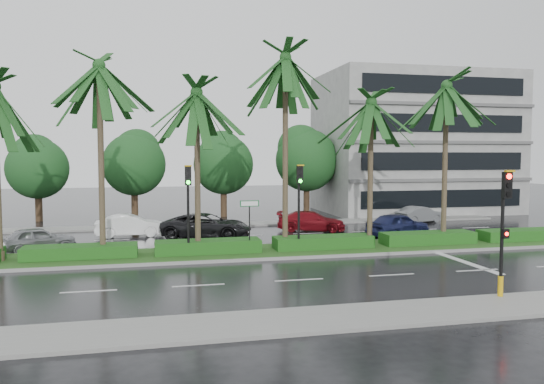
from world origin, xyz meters
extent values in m
plane|color=black|center=(0.00, 0.00, 0.00)|extent=(120.00, 120.00, 0.00)
cube|color=slate|center=(0.00, -10.20, 0.06)|extent=(40.00, 2.40, 0.12)
cube|color=slate|center=(0.00, 12.00, 0.06)|extent=(40.00, 2.00, 0.12)
cube|color=gray|center=(0.00, 1.00, 0.07)|extent=(36.00, 4.00, 0.14)
cube|color=#27511B|center=(0.00, 1.00, 0.14)|extent=(35.60, 3.70, 0.02)
cube|color=#1A4D16|center=(-9.00, 1.00, 0.45)|extent=(5.20, 1.40, 0.60)
cube|color=#1A4D16|center=(-3.00, 1.00, 0.45)|extent=(5.20, 1.40, 0.60)
cube|color=#1A4D16|center=(3.00, 1.00, 0.45)|extent=(5.20, 1.40, 0.60)
cube|color=#1A4D16|center=(9.00, 1.00, 0.45)|extent=(5.20, 1.40, 0.60)
cube|color=#1A4D16|center=(15.00, 1.00, 0.45)|extent=(5.20, 1.40, 0.60)
cube|color=silver|center=(-12.00, 7.00, 0.01)|extent=(2.00, 0.12, 0.01)
cube|color=silver|center=(-8.00, -5.00, 0.01)|extent=(2.00, 0.12, 0.01)
cube|color=silver|center=(-8.00, 7.00, 0.01)|extent=(2.00, 0.12, 0.01)
cube|color=silver|center=(-4.00, -5.00, 0.01)|extent=(2.00, 0.12, 0.01)
cube|color=silver|center=(-4.00, 7.00, 0.01)|extent=(2.00, 0.12, 0.01)
cube|color=silver|center=(0.00, -5.00, 0.01)|extent=(2.00, 0.12, 0.01)
cube|color=silver|center=(0.00, 7.00, 0.01)|extent=(2.00, 0.12, 0.01)
cube|color=silver|center=(4.00, -5.00, 0.01)|extent=(2.00, 0.12, 0.01)
cube|color=silver|center=(4.00, 7.00, 0.01)|extent=(2.00, 0.12, 0.01)
cube|color=silver|center=(8.00, -5.00, 0.01)|extent=(2.00, 0.12, 0.01)
cube|color=silver|center=(8.00, 7.00, 0.01)|extent=(2.00, 0.12, 0.01)
cube|color=silver|center=(12.00, 7.00, 0.01)|extent=(2.00, 0.12, 0.01)
cube|color=silver|center=(16.00, 7.00, 0.01)|extent=(2.00, 0.12, 0.01)
cube|color=silver|center=(8.50, -3.00, 0.01)|extent=(0.40, 6.00, 0.01)
cylinder|color=#433826|center=(-12.50, 1.00, 0.37)|extent=(0.40, 0.40, 0.44)
cylinder|color=#433826|center=(-8.00, 1.10, 4.66)|extent=(0.28, 0.28, 9.02)
cylinder|color=#433826|center=(-8.00, 1.10, 0.37)|extent=(0.40, 0.40, 0.44)
cylinder|color=#433826|center=(-3.50, 0.90, 4.08)|extent=(0.28, 0.28, 7.86)
cylinder|color=#433826|center=(-3.50, 0.90, 0.37)|extent=(0.40, 0.40, 0.44)
cylinder|color=#433826|center=(1.00, 1.20, 5.04)|extent=(0.28, 0.28, 9.77)
cylinder|color=#433826|center=(1.00, 1.20, 0.37)|extent=(0.40, 0.40, 0.44)
cylinder|color=#433826|center=(5.50, 0.80, 3.93)|extent=(0.28, 0.28, 7.57)
cylinder|color=#433826|center=(5.50, 0.80, 0.37)|extent=(0.40, 0.40, 0.44)
cylinder|color=#433826|center=(10.00, 1.10, 4.45)|extent=(0.28, 0.28, 8.61)
cylinder|color=#433826|center=(10.00, 1.10, 0.37)|extent=(0.40, 0.40, 0.44)
cylinder|color=black|center=(6.00, -9.30, 1.82)|extent=(0.12, 0.12, 3.40)
cube|color=black|center=(6.00, -9.48, 3.97)|extent=(0.30, 0.18, 0.90)
cube|color=gold|center=(6.00, -9.60, 4.45)|extent=(0.34, 0.12, 0.06)
cylinder|color=#FF0C05|center=(6.00, -9.58, 4.27)|extent=(0.18, 0.04, 0.18)
cylinder|color=black|center=(6.00, -9.58, 3.97)|extent=(0.18, 0.04, 0.18)
cylinder|color=black|center=(6.00, -9.58, 3.67)|extent=(0.18, 0.04, 0.18)
cylinder|color=gold|center=(6.00, -9.30, 0.47)|extent=(0.18, 0.18, 0.70)
cube|color=black|center=(6.00, -9.46, 2.32)|extent=(0.22, 0.16, 0.32)
cylinder|color=#FF0C05|center=(6.00, -9.55, 2.32)|extent=(0.12, 0.03, 0.12)
cylinder|color=black|center=(-4.00, 0.40, 1.85)|extent=(0.12, 0.12, 3.40)
cube|color=black|center=(-4.00, 0.22, 4.00)|extent=(0.30, 0.18, 0.90)
cube|color=gold|center=(-4.00, 0.10, 4.48)|extent=(0.34, 0.12, 0.06)
cylinder|color=black|center=(-4.00, 0.12, 4.30)|extent=(0.18, 0.04, 0.18)
cylinder|color=black|center=(-4.00, 0.12, 4.00)|extent=(0.18, 0.04, 0.18)
cylinder|color=#0CE519|center=(-4.00, 0.12, 3.70)|extent=(0.18, 0.04, 0.18)
cylinder|color=black|center=(1.50, 0.40, 1.85)|extent=(0.12, 0.12, 3.40)
cube|color=black|center=(1.50, 0.22, 4.00)|extent=(0.30, 0.18, 0.90)
cube|color=gold|center=(1.50, 0.10, 4.48)|extent=(0.34, 0.12, 0.06)
cylinder|color=black|center=(1.50, 0.12, 4.30)|extent=(0.18, 0.04, 0.18)
cylinder|color=black|center=(1.50, 0.12, 4.00)|extent=(0.18, 0.04, 0.18)
cylinder|color=#0CE519|center=(1.50, 0.12, 3.70)|extent=(0.18, 0.04, 0.18)
cylinder|color=black|center=(-1.00, 0.50, 1.45)|extent=(0.06, 0.06, 2.60)
cube|color=#0C5926|center=(-1.00, 0.47, 2.60)|extent=(0.95, 0.04, 0.30)
cube|color=white|center=(-1.00, 0.45, 2.60)|extent=(0.85, 0.01, 0.22)
cylinder|color=#3C2A1B|center=(-14.00, 17.50, 1.10)|extent=(0.52, 0.52, 2.21)
sphere|color=#173F1C|center=(-14.00, 17.50, 3.97)|extent=(4.54, 4.54, 4.54)
sphere|color=#173F1C|center=(-14.00, 17.80, 4.86)|extent=(3.41, 3.41, 3.41)
cylinder|color=#3C2A1B|center=(-7.00, 17.50, 1.18)|extent=(0.52, 0.52, 2.37)
sphere|color=#173F1C|center=(-7.00, 17.50, 4.26)|extent=(4.87, 4.87, 4.87)
sphere|color=#173F1C|center=(-7.00, 17.80, 5.20)|extent=(3.65, 3.65, 3.65)
cylinder|color=#3C2A1B|center=(0.00, 17.50, 1.17)|extent=(0.52, 0.52, 2.34)
sphere|color=#173F1C|center=(0.00, 17.50, 4.22)|extent=(4.82, 4.82, 4.82)
sphere|color=#173F1C|center=(0.00, 17.80, 5.15)|extent=(3.61, 3.61, 3.61)
cylinder|color=#3C2A1B|center=(7.00, 17.50, 1.27)|extent=(0.52, 0.52, 2.53)
sphere|color=#173F1C|center=(7.00, 17.50, 4.56)|extent=(5.21, 5.21, 5.21)
sphere|color=#173F1C|center=(7.00, 17.80, 5.57)|extent=(3.91, 3.91, 3.91)
cylinder|color=#3C2A1B|center=(14.00, 17.50, 1.12)|extent=(0.52, 0.52, 2.24)
sphere|color=#173F1C|center=(14.00, 17.50, 4.03)|extent=(4.60, 4.60, 4.60)
sphere|color=#173F1C|center=(14.00, 17.80, 4.92)|extent=(3.45, 3.45, 3.45)
cube|color=gray|center=(17.00, 18.00, 6.00)|extent=(16.00, 10.00, 12.00)
imported|color=#919398|center=(-11.50, 4.14, 0.64)|extent=(2.87, 4.03, 1.27)
imported|color=white|center=(-7.00, 8.17, 0.68)|extent=(1.60, 4.19, 1.36)
imported|color=black|center=(-2.50, 6.56, 0.74)|extent=(4.04, 5.86, 1.49)
imported|color=maroon|center=(4.50, 8.04, 0.65)|extent=(3.13, 4.81, 1.30)
imported|color=#181F4A|center=(9.00, 4.61, 0.73)|extent=(3.10, 4.59, 1.45)
imported|color=slate|center=(13.50, 10.20, 0.62)|extent=(2.33, 3.99, 1.24)
camera|label=1|loc=(-5.69, -25.09, 4.98)|focal=35.00mm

